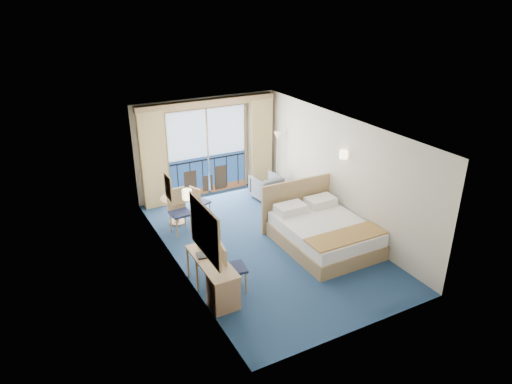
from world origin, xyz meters
name	(u,v)px	position (x,y,z in m)	size (l,w,h in m)	color
floor	(264,243)	(0.00, 0.00, 0.00)	(6.50, 6.50, 0.00)	navy
room_walls	(265,170)	(0.00, 0.00, 1.78)	(4.04, 6.54, 2.72)	beige
balcony_door	(208,154)	(-0.01, 3.22, 1.14)	(2.36, 0.03, 2.52)	navy
curtain_left	(153,160)	(-1.55, 3.07, 1.28)	(0.65, 0.22, 2.55)	#D3B574
curtain_right	(260,143)	(1.55, 3.07, 1.28)	(0.65, 0.22, 2.55)	#D3B574
pelmet	(207,103)	(0.00, 3.10, 2.58)	(3.80, 0.25, 0.18)	#A18557
mirror	(205,230)	(-1.97, -1.50, 1.55)	(0.05, 1.25, 0.95)	#A18557
wall_print	(168,187)	(-1.97, 0.45, 1.60)	(0.04, 0.42, 0.52)	#A18557
sconce_left	(187,194)	(-1.94, -0.60, 1.85)	(0.18, 0.18, 0.18)	beige
sconce_right	(344,154)	(1.94, -0.15, 1.85)	(0.18, 0.18, 0.18)	beige
bed	(322,232)	(1.11, -0.66, 0.34)	(1.91, 2.27, 1.20)	#A18557
nightstand	(315,207)	(1.79, 0.61, 0.25)	(0.38, 0.36, 0.50)	tan
phone	(318,197)	(1.84, 0.57, 0.53)	(0.17, 0.13, 0.08)	silver
armchair	(266,187)	(1.24, 2.14, 0.33)	(0.71, 0.73, 0.67)	#4E535E
floor_lamp	(278,147)	(1.78, 2.50, 1.29)	(0.24, 0.24, 1.71)	silver
desk	(221,286)	(-1.74, -1.53, 0.38)	(0.51, 1.48, 0.69)	#A18557
desk_chair	(229,265)	(-1.44, -1.26, 0.57)	(0.51, 0.50, 1.01)	#1C2443
folder	(206,255)	(-1.76, -0.92, 0.71)	(0.33, 0.24, 0.03)	black
desk_lamp	(200,231)	(-1.74, -0.61, 1.05)	(0.13, 0.13, 0.48)	silver
round_table	(176,203)	(-1.39, 1.90, 0.51)	(0.75, 0.75, 0.67)	#A18557
table_chair_a	(198,201)	(-0.84, 1.85, 0.49)	(0.49, 0.49, 0.87)	#1C2443
table_chair_b	(178,208)	(-1.48, 1.45, 0.59)	(0.48, 0.49, 1.05)	#1C2443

